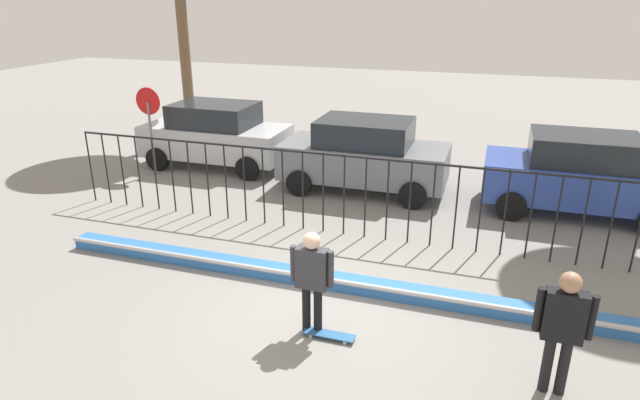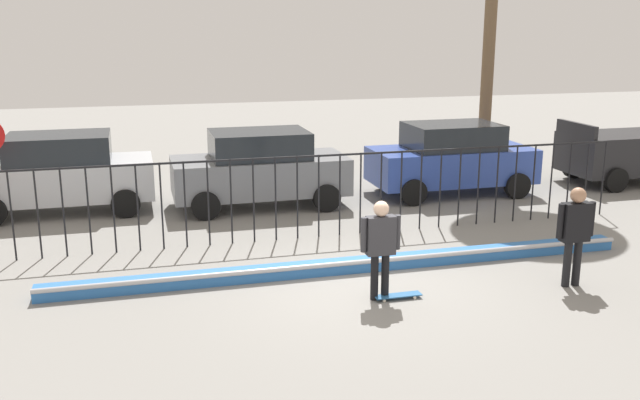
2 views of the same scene
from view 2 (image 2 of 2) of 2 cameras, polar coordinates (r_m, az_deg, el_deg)
ground_plane at (r=12.21m, az=3.75°, el=-7.22°), size 60.00×60.00×0.00m
bowl_coping_ledge at (r=12.97m, az=2.48°, el=-5.33°), size 11.00×0.40×0.27m
perimeter_fence at (r=14.79m, az=-0.10°, el=1.09°), size 14.04×0.04×1.79m
skateboarder at (r=11.45m, az=4.97°, el=-3.35°), size 0.68×0.25×1.68m
skateboard at (r=11.80m, az=6.38°, el=-7.75°), size 0.80×0.20×0.07m
camera_operator at (r=12.75m, az=20.11°, el=-2.13°), size 0.71×0.27×1.77m
parked_car_silver at (r=17.97m, az=-20.36°, el=2.12°), size 4.30×2.12×1.90m
parked_car_gray at (r=17.43m, az=-4.94°, el=2.61°), size 4.30×2.12×1.90m
parked_car_blue at (r=19.00m, az=10.68°, el=3.38°), size 4.30×2.12×1.90m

